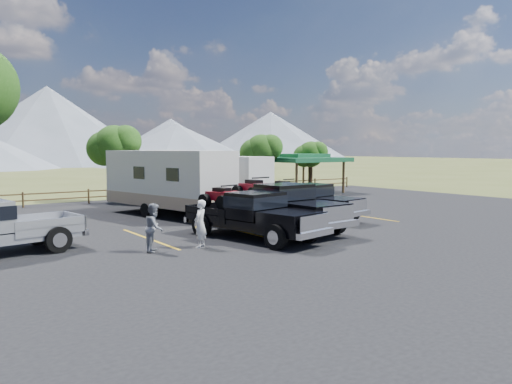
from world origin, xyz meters
TOP-DOWN VIEW (x-y plane):
  - ground at (0.00, 0.00)m, footprint 320.00×320.00m
  - asphalt_lot at (0.00, 3.00)m, footprint 44.00×34.00m
  - stall_lines at (0.00, 4.00)m, footprint 12.12×5.50m
  - tree_ne_a at (8.97, 17.01)m, footprint 3.11×2.92m
  - tree_ne_b at (14.98, 18.01)m, footprint 2.77×2.59m
  - tree_north at (-2.03, 19.02)m, footprint 3.46×3.24m
  - rail_fence at (2.00, 18.50)m, footprint 36.12×0.12m
  - pavilion at (13.00, 17.00)m, footprint 6.20×6.20m
  - rig_left at (-2.64, 1.65)m, footprint 3.21×6.60m
  - rig_center at (-0.31, 2.74)m, footprint 2.75×7.00m
  - rig_right at (2.87, 4.58)m, footprint 3.02×6.32m
  - trailer_left at (-2.32, 9.89)m, footprint 4.27×10.11m
  - trailer_center at (-0.31, 12.89)m, footprint 3.29×9.98m
  - trailer_right at (2.66, 12.81)m, footprint 3.89×9.00m
  - person_a at (-5.15, 1.28)m, footprint 0.76×0.72m
  - person_b at (-6.82, 1.59)m, footprint 1.01×1.05m

SIDE VIEW (x-z plane):
  - ground at x=0.00m, z-range 0.00..0.00m
  - asphalt_lot at x=0.00m, z-range 0.00..0.04m
  - stall_lines at x=0.00m, z-range 0.04..0.05m
  - rail_fence at x=2.00m, z-range 0.11..1.11m
  - person_b at x=-6.82m, z-range 0.04..1.75m
  - person_a at x=-5.15m, z-range 0.04..1.79m
  - rig_right at x=2.87m, z-range 0.00..2.03m
  - rig_left at x=-2.64m, z-range 0.00..2.11m
  - rig_center at x=-0.31m, z-range 0.00..2.30m
  - trailer_right at x=2.66m, z-range 0.11..3.24m
  - trailer_center at x=-0.31m, z-range 0.12..3.57m
  - trailer_left at x=-2.32m, z-range 0.12..3.63m
  - pavilion at x=13.00m, z-range 1.18..4.40m
  - tree_ne_b at x=14.98m, z-range 0.99..5.26m
  - tree_ne_a at x=8.97m, z-range 1.10..5.86m
  - tree_north at x=-2.03m, z-range 1.21..6.46m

